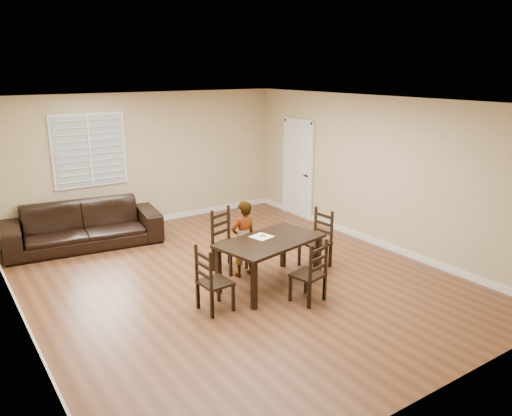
# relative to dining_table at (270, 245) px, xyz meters

# --- Properties ---
(ground) EXTENTS (7.00, 7.00, 0.00)m
(ground) POSITION_rel_dining_table_xyz_m (-0.31, 0.49, -0.65)
(ground) COLOR brown
(ground) RESTS_ON ground
(room) EXTENTS (6.04, 7.04, 2.72)m
(room) POSITION_rel_dining_table_xyz_m (-0.27, 0.67, 1.16)
(room) COLOR tan
(room) RESTS_ON ground
(dining_table) EXTENTS (1.71, 1.18, 0.73)m
(dining_table) POSITION_rel_dining_table_xyz_m (0.00, 0.00, 0.00)
(dining_table) COLOR black
(dining_table) RESTS_ON ground
(chair_near) EXTENTS (0.56, 0.54, 1.01)m
(chair_near) POSITION_rel_dining_table_xyz_m (-0.21, 0.98, -0.19)
(chair_near) COLOR black
(chair_near) RESTS_ON ground
(chair_far) EXTENTS (0.48, 0.46, 0.91)m
(chair_far) POSITION_rel_dining_table_xyz_m (0.17, -0.81, -0.23)
(chair_far) COLOR black
(chair_far) RESTS_ON ground
(chair_left) EXTENTS (0.41, 0.43, 0.92)m
(chair_left) POSITION_rel_dining_table_xyz_m (-1.17, -0.22, -0.23)
(chair_left) COLOR black
(chair_left) RESTS_ON ground
(chair_right) EXTENTS (0.43, 0.45, 0.95)m
(chair_right) POSITION_rel_dining_table_xyz_m (1.17, 0.22, -0.21)
(chair_right) COLOR black
(chair_right) RESTS_ON ground
(child) EXTENTS (0.45, 0.30, 1.21)m
(child) POSITION_rel_dining_table_xyz_m (-0.11, 0.56, -0.04)
(child) COLOR gray
(child) RESTS_ON ground
(napkin) EXTENTS (0.34, 0.34, 0.00)m
(napkin) POSITION_rel_dining_table_xyz_m (-0.04, 0.17, 0.09)
(napkin) COLOR #EFE2CE
(napkin) RESTS_ON dining_table
(donut) EXTENTS (0.09, 0.09, 0.03)m
(donut) POSITION_rel_dining_table_xyz_m (-0.02, 0.18, 0.11)
(donut) COLOR #BE7944
(donut) RESTS_ON napkin
(sofa) EXTENTS (2.82, 1.39, 0.79)m
(sofa) POSITION_rel_dining_table_xyz_m (-1.81, 3.31, -0.25)
(sofa) COLOR black
(sofa) RESTS_ON ground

